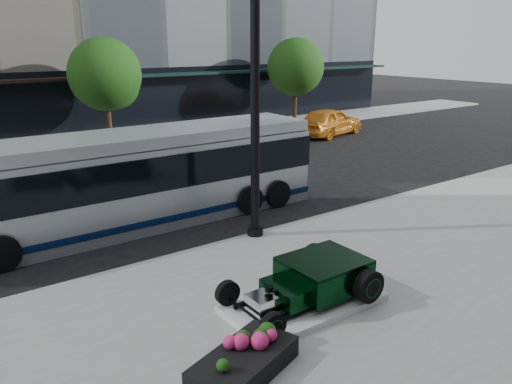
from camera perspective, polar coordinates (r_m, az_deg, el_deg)
ground at (r=16.63m, az=-4.00°, el=-2.83°), size 120.00×120.00×0.00m
sidewalk_far at (r=29.09m, az=-18.75°, el=5.03°), size 70.00×4.00×0.12m
street_trees at (r=28.08m, az=-16.62°, el=12.49°), size 29.80×3.80×5.70m
display_plinth at (r=11.06m, az=5.50°, el=-12.46°), size 3.40×1.80×0.15m
hot_rod at (r=11.03m, az=6.90°, el=-9.66°), size 3.22×2.00×0.81m
info_plaque at (r=9.43m, az=1.12°, el=-17.74°), size 0.41×0.32×0.31m
lamppost at (r=13.80m, az=-0.11°, el=10.41°), size 0.47×0.47×8.49m
flower_planter at (r=9.00m, az=-1.41°, el=-18.82°), size 2.20×1.58×0.65m
transit_bus at (r=16.02m, az=-13.47°, el=1.54°), size 12.12×2.88×2.92m
white_sedan at (r=22.72m, az=-2.52°, el=4.48°), size 5.33×3.60×1.43m
yellow_taxi at (r=31.15m, az=8.41°, el=7.97°), size 5.36×3.10×1.71m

